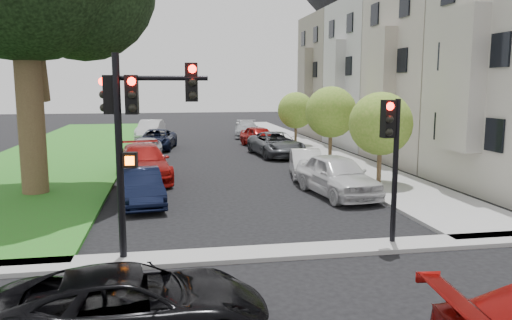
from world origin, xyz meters
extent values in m
plane|color=black|center=(0.00, 0.00, 0.00)|extent=(140.00, 140.00, 0.00)
cube|color=#316023|center=(-9.00, 24.00, 0.06)|extent=(8.00, 44.00, 0.12)
cube|color=#989796|center=(6.75, 24.00, 0.06)|extent=(3.50, 44.00, 0.12)
cube|color=#989796|center=(0.00, 2.00, 0.06)|extent=(60.00, 1.00, 0.12)
cube|color=#B9B7B1|center=(8.65, 8.00, 4.50)|extent=(0.70, 2.20, 5.50)
cube|color=black|center=(8.95, 8.00, 5.50)|extent=(0.08, 3.60, 6.00)
cube|color=gray|center=(12.50, 15.50, 5.00)|extent=(7.00, 7.40, 10.00)
cube|color=gray|center=(8.65, 15.50, 4.50)|extent=(0.70, 2.20, 5.50)
cube|color=black|center=(8.95, 15.50, 5.50)|extent=(0.08, 3.60, 6.00)
cube|color=#A9A8A7|center=(12.50, 23.00, 5.00)|extent=(7.00, 7.40, 10.00)
cube|color=#A9A8A7|center=(8.65, 23.00, 4.50)|extent=(0.70, 2.20, 5.50)
cube|color=black|center=(8.95, 23.00, 5.50)|extent=(0.08, 3.60, 6.00)
cube|color=gray|center=(12.50, 30.50, 5.00)|extent=(7.00, 7.40, 10.00)
cube|color=gray|center=(8.65, 30.50, 4.50)|extent=(0.70, 2.20, 5.50)
cube|color=black|center=(8.95, 30.50, 5.50)|extent=(0.08, 3.60, 6.00)
cylinder|color=#4F3827|center=(-7.80, 10.42, 3.60)|extent=(0.99, 0.99, 7.20)
cylinder|color=#4F3827|center=(6.20, 9.83, 0.96)|extent=(0.19, 0.19, 1.91)
sphere|color=#538B20|center=(6.20, 9.83, 2.67)|extent=(2.67, 2.67, 2.67)
cylinder|color=#4F3827|center=(6.20, 16.37, 1.01)|extent=(0.20, 0.20, 2.01)
sphere|color=#538B20|center=(6.20, 16.37, 2.82)|extent=(2.82, 2.82, 2.82)
cylinder|color=#4F3827|center=(6.20, 23.95, 0.91)|extent=(0.18, 0.18, 1.81)
sphere|color=#538B20|center=(6.20, 23.95, 2.54)|extent=(2.54, 2.54, 2.54)
cylinder|color=black|center=(-3.80, 2.20, 2.51)|extent=(0.19, 0.19, 5.02)
cylinder|color=black|center=(-2.74, 2.20, 4.44)|extent=(2.12, 0.35, 0.12)
cube|color=black|center=(-3.46, 2.20, 4.06)|extent=(0.32, 0.28, 0.92)
cube|color=black|center=(-2.06, 2.20, 4.34)|extent=(0.32, 0.28, 0.92)
cube|color=black|center=(-3.99, 2.44, 4.06)|extent=(0.28, 0.32, 0.92)
sphere|color=#FF0C05|center=(-3.46, 2.06, 4.36)|extent=(0.19, 0.19, 0.19)
sphere|color=black|center=(-3.46, 2.06, 3.75)|extent=(0.19, 0.19, 0.19)
cube|color=black|center=(-3.56, 2.20, 2.51)|extent=(0.36, 0.28, 0.37)
cube|color=#FF5905|center=(-3.56, 2.06, 2.51)|extent=(0.21, 0.03, 0.21)
cylinder|color=black|center=(3.24, 2.20, 1.97)|extent=(0.17, 0.17, 3.93)
cube|color=black|center=(2.98, 2.20, 3.41)|extent=(0.35, 0.32, 0.98)
sphere|color=#FF0C05|center=(2.98, 2.04, 3.74)|extent=(0.21, 0.21, 0.21)
imported|color=black|center=(-3.33, -1.84, 0.64)|extent=(4.74, 2.45, 1.28)
imported|color=silver|center=(3.79, 8.32, 0.80)|extent=(2.49, 4.93, 1.61)
imported|color=silver|center=(3.71, 12.45, 0.64)|extent=(2.04, 4.06, 1.28)
imported|color=#3F4247|center=(3.82, 19.53, 0.73)|extent=(2.97, 5.47, 1.46)
imported|color=maroon|center=(3.65, 24.19, 0.72)|extent=(2.53, 4.49, 1.44)
imported|color=#999BA0|center=(3.81, 30.86, 0.68)|extent=(2.55, 4.92, 1.36)
imported|color=black|center=(-3.66, 8.10, 0.65)|extent=(1.95, 4.13, 1.31)
imported|color=maroon|center=(-3.79, 12.91, 0.80)|extent=(2.90, 5.75, 1.60)
imported|color=#999BA0|center=(-4.00, 18.78, 0.69)|extent=(2.26, 4.23, 1.37)
imported|color=black|center=(-3.41, 24.03, 0.68)|extent=(2.92, 5.14, 1.35)
imported|color=silver|center=(-3.99, 30.49, 0.77)|extent=(2.36, 4.87, 1.54)
camera|label=1|loc=(-2.65, -9.92, 4.28)|focal=35.00mm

